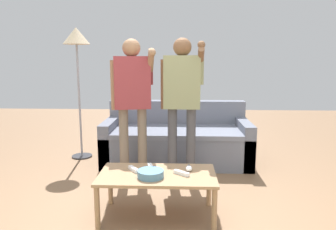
# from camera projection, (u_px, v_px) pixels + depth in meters

# --- Properties ---
(ground_plane) EXTENTS (12.00, 12.00, 0.00)m
(ground_plane) POSITION_uv_depth(u_px,v_px,m) (168.00, 215.00, 2.79)
(ground_plane) COLOR brown
(couch) EXTENTS (1.91, 0.90, 0.78)m
(couch) POSITION_uv_depth(u_px,v_px,m) (177.00, 141.00, 4.26)
(couch) COLOR slate
(couch) RESTS_ON ground
(coffee_table) EXTENTS (1.00, 0.54, 0.40)m
(coffee_table) POSITION_uv_depth(u_px,v_px,m) (157.00, 179.00, 2.71)
(coffee_table) COLOR #997551
(coffee_table) RESTS_ON ground
(snack_bowl) EXTENTS (0.22, 0.22, 0.06)m
(snack_bowl) POSITION_uv_depth(u_px,v_px,m) (151.00, 174.00, 2.61)
(snack_bowl) COLOR teal
(snack_bowl) RESTS_ON coffee_table
(game_remote_nunchuk) EXTENTS (0.06, 0.09, 0.05)m
(game_remote_nunchuk) POSITION_uv_depth(u_px,v_px,m) (189.00, 168.00, 2.76)
(game_remote_nunchuk) COLOR white
(game_remote_nunchuk) RESTS_ON coffee_table
(floor_lamp) EXTENTS (0.36, 0.36, 1.78)m
(floor_lamp) POSITION_uv_depth(u_px,v_px,m) (77.00, 45.00, 4.21)
(floor_lamp) COLOR #2D2D33
(floor_lamp) RESTS_ON ground
(player_left) EXTENTS (0.51, 0.35, 1.58)m
(player_left) POSITION_uv_depth(u_px,v_px,m) (132.00, 93.00, 3.48)
(player_left) COLOR #756656
(player_left) RESTS_ON ground
(player_center) EXTENTS (0.47, 0.32, 1.59)m
(player_center) POSITION_uv_depth(u_px,v_px,m) (182.00, 93.00, 3.45)
(player_center) COLOR #47474C
(player_center) RESTS_ON ground
(game_remote_wand_near) EXTENTS (0.11, 0.14, 0.03)m
(game_remote_wand_near) POSITION_uv_depth(u_px,v_px,m) (134.00, 169.00, 2.76)
(game_remote_wand_near) COLOR white
(game_remote_wand_near) RESTS_ON coffee_table
(game_remote_wand_far) EXTENTS (0.14, 0.12, 0.03)m
(game_remote_wand_far) POSITION_uv_depth(u_px,v_px,m) (182.00, 173.00, 2.67)
(game_remote_wand_far) COLOR white
(game_remote_wand_far) RESTS_ON coffee_table
(game_remote_wand_spare) EXTENTS (0.07, 0.15, 0.03)m
(game_remote_wand_spare) POSITION_uv_depth(u_px,v_px,m) (151.00, 167.00, 2.82)
(game_remote_wand_spare) COLOR white
(game_remote_wand_spare) RESTS_ON coffee_table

